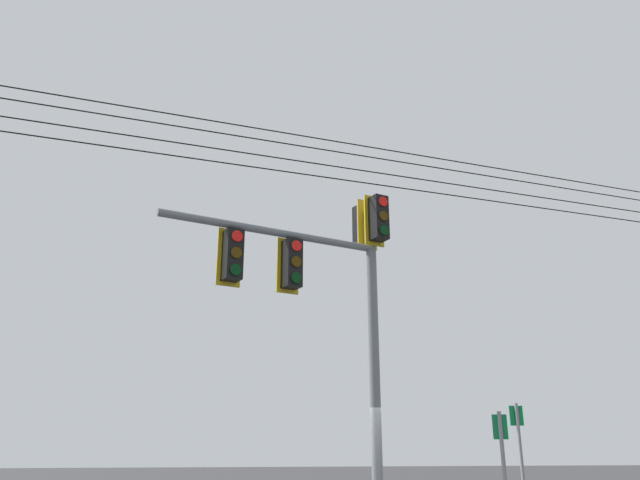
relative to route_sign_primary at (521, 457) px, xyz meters
The scene contains 4 objects.
signal_mast_assembly 5.43m from the route_sign_primary, 113.42° to the left, with size 2.26×4.24×6.62m.
route_sign_primary is the anchor object (origin of this frame).
route_sign_secondary 2.44m from the route_sign_primary, 150.27° to the left, with size 0.12×0.25×2.41m.
overhead_wire_span 6.21m from the route_sign_primary, 118.12° to the left, with size 8.85×30.04×1.51m.
Camera 1 is at (-10.75, 1.52, 2.05)m, focal length 33.17 mm.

